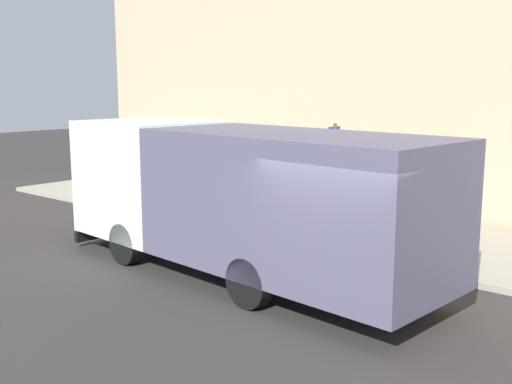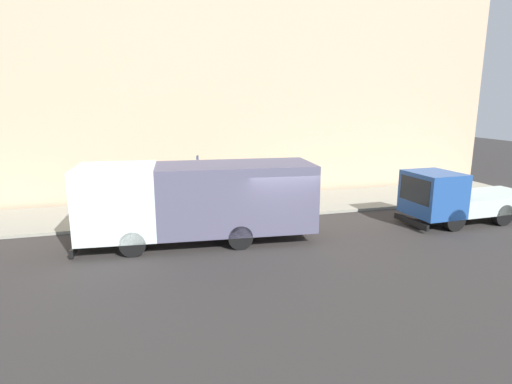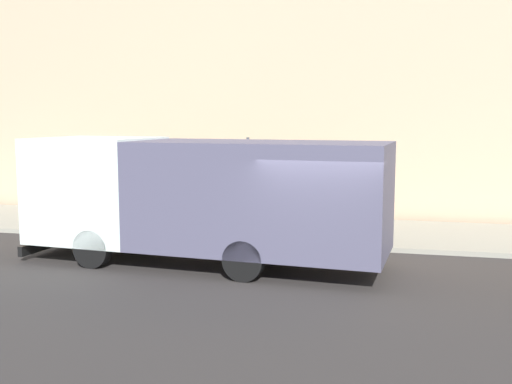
# 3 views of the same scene
# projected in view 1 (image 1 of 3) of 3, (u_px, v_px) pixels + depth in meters

# --- Properties ---
(ground) EXTENTS (80.00, 80.00, 0.00)m
(ground) POSITION_uv_depth(u_px,v_px,m) (341.00, 325.00, 9.36)
(ground) COLOR #312E2C
(sidewalk) EXTENTS (4.20, 30.00, 0.12)m
(sidewalk) POSITION_uv_depth(u_px,v_px,m) (470.00, 252.00, 13.19)
(sidewalk) COLOR #9B9888
(sidewalk) RESTS_ON ground
(large_utility_truck) EXTENTS (3.09, 8.43, 2.84)m
(large_utility_truck) POSITION_uv_depth(u_px,v_px,m) (240.00, 193.00, 11.52)
(large_utility_truck) COLOR white
(large_utility_truck) RESTS_ON ground
(pedestrian_walking) EXTENTS (0.54, 0.54, 1.69)m
(pedestrian_walking) POSITION_uv_depth(u_px,v_px,m) (370.00, 205.00, 13.42)
(pedestrian_walking) COLOR brown
(pedestrian_walking) RESTS_ON sidewalk
(street_sign_post) EXTENTS (0.44, 0.08, 2.67)m
(street_sign_post) POSITION_uv_depth(u_px,v_px,m) (334.00, 175.00, 13.24)
(street_sign_post) COLOR #4C5156
(street_sign_post) RESTS_ON sidewalk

